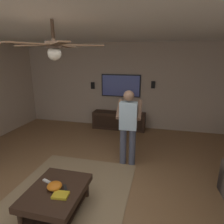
# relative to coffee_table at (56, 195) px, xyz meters

# --- Properties ---
(ground_plane) EXTENTS (9.06, 9.06, 0.00)m
(ground_plane) POSITION_rel_coffee_table_xyz_m (0.28, -0.22, -0.30)
(ground_plane) COLOR olive
(wall_back_tv) EXTENTS (0.10, 6.91, 2.73)m
(wall_back_tv) POSITION_rel_coffee_table_xyz_m (4.11, -0.22, 1.07)
(wall_back_tv) COLOR #BCA893
(wall_back_tv) RESTS_ON ground
(ceiling_slab) EXTENTS (7.75, 6.91, 0.10)m
(ceiling_slab) POSITION_rel_coffee_table_xyz_m (0.28, -0.22, 2.48)
(ceiling_slab) COLOR white
(area_rug) EXTENTS (2.76, 2.01, 0.01)m
(area_rug) POSITION_rel_coffee_table_xyz_m (0.20, 0.00, -0.29)
(area_rug) COLOR #9E8460
(area_rug) RESTS_ON ground
(coffee_table) EXTENTS (1.00, 0.80, 0.40)m
(coffee_table) POSITION_rel_coffee_table_xyz_m (0.00, 0.00, 0.00)
(coffee_table) COLOR #332116
(coffee_table) RESTS_ON ground
(media_console) EXTENTS (0.45, 1.70, 0.55)m
(media_console) POSITION_rel_coffee_table_xyz_m (3.77, -0.16, -0.02)
(media_console) COLOR #332116
(media_console) RESTS_ON ground
(tv) EXTENTS (0.05, 1.28, 0.72)m
(tv) POSITION_rel_coffee_table_xyz_m (4.02, -0.16, 1.09)
(tv) COLOR black
(person_standing) EXTENTS (0.55, 0.55, 1.64)m
(person_standing) POSITION_rel_coffee_table_xyz_m (1.67, -0.80, 0.64)
(person_standing) COLOR #4C5166
(person_standing) RESTS_ON ground
(bowl) EXTENTS (0.22, 0.22, 0.10)m
(bowl) POSITION_rel_coffee_table_xyz_m (-0.01, 0.01, 0.15)
(bowl) COLOR orange
(bowl) RESTS_ON coffee_table
(remote_white) EXTENTS (0.09, 0.16, 0.02)m
(remote_white) POSITION_rel_coffee_table_xyz_m (0.12, 0.22, 0.12)
(remote_white) COLOR white
(remote_white) RESTS_ON coffee_table
(remote_black) EXTENTS (0.15, 0.12, 0.02)m
(remote_black) POSITION_rel_coffee_table_xyz_m (0.03, -0.14, 0.12)
(remote_black) COLOR black
(remote_black) RESTS_ON coffee_table
(book) EXTENTS (0.18, 0.24, 0.04)m
(book) POSITION_rel_coffee_table_xyz_m (-0.13, -0.15, 0.12)
(book) COLOR gold
(book) RESTS_ON coffee_table
(vase_round) EXTENTS (0.22, 0.22, 0.22)m
(vase_round) POSITION_rel_coffee_table_xyz_m (3.73, -0.60, 0.36)
(vase_round) COLOR red
(vase_round) RESTS_ON media_console
(wall_speaker_left) EXTENTS (0.06, 0.12, 0.22)m
(wall_speaker_left) POSITION_rel_coffee_table_xyz_m (4.03, -1.18, 1.16)
(wall_speaker_left) COLOR black
(wall_speaker_right) EXTENTS (0.06, 0.12, 0.22)m
(wall_speaker_right) POSITION_rel_coffee_table_xyz_m (4.03, 0.80, 1.06)
(wall_speaker_right) COLOR black
(ceiling_fan) EXTENTS (1.18, 1.15, 0.46)m
(ceiling_fan) POSITION_rel_coffee_table_xyz_m (-0.02, -0.16, 2.10)
(ceiling_fan) COLOR #4C3828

